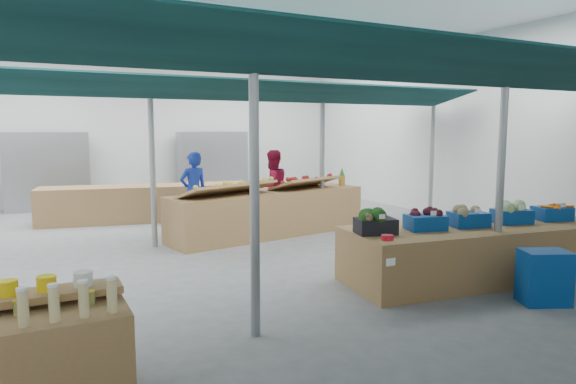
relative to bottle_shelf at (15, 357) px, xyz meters
name	(u,v)px	position (x,y,z in m)	size (l,w,h in m)	color
floor	(217,246)	(3.17, 4.44, -0.40)	(13.00, 13.00, 0.00)	slate
hall	(191,102)	(3.17, 5.87, 2.24)	(13.00, 13.00, 13.00)	silver
pole_grid	(300,148)	(3.92, 2.69, 1.41)	(10.00, 4.60, 3.00)	gray
awnings	(301,84)	(3.92, 2.69, 2.38)	(9.50, 7.08, 0.30)	black
back_shelving_left	(47,172)	(0.67, 10.44, 0.60)	(2.00, 0.50, 2.00)	#B23F33
back_shelving_right	(213,166)	(5.17, 10.44, 0.60)	(2.00, 0.50, 2.00)	#B23F33
bottle_shelf	(15,357)	(0.00, 0.00, 0.00)	(1.63, 1.03, 1.00)	olive
veg_counter	(479,252)	(5.81, 0.86, -0.02)	(3.90, 1.30, 0.76)	olive
fruit_counter	(269,213)	(4.43, 4.91, 0.04)	(4.12, 0.98, 0.88)	olive
far_counter	(144,203)	(2.55, 7.69, 0.01)	(4.55, 0.91, 0.82)	olive
crate_stack	(544,277)	(5.65, -0.28, -0.08)	(0.55, 0.38, 0.65)	navy
vendor_left	(194,192)	(3.23, 6.01, 0.42)	(0.60, 0.39, 1.65)	#182F9D
vendor_right	(272,187)	(5.03, 6.01, 0.42)	(0.80, 0.62, 1.65)	maroon
crate_broccoli	(376,221)	(4.15, 1.08, 0.51)	(0.57, 0.47, 0.35)	black
crate_beets	(425,220)	(4.90, 0.98, 0.49)	(0.57, 0.47, 0.29)	navy
crate_celeriac	(468,216)	(5.60, 0.89, 0.50)	(0.57, 0.47, 0.31)	navy
crate_cabbage	(512,212)	(6.35, 0.79, 0.51)	(0.57, 0.47, 0.35)	navy
crate_carrots	(552,213)	(7.10, 0.69, 0.47)	(0.57, 0.47, 0.29)	navy
sparrow	(369,217)	(3.96, 0.97, 0.60)	(0.12, 0.09, 0.11)	brown
pole_ribbon	(388,240)	(3.12, -0.47, 0.68)	(0.12, 0.12, 0.28)	red
apple_heap_yellow	(228,187)	(3.48, 4.65, 0.64)	(2.02, 1.28, 0.27)	#997247
apple_heap_red	(305,181)	(5.26, 4.95, 0.64)	(1.65, 1.15, 0.27)	#997247
pineapple	(342,177)	(6.28, 5.12, 0.66)	(0.14, 0.14, 0.39)	#8C6019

